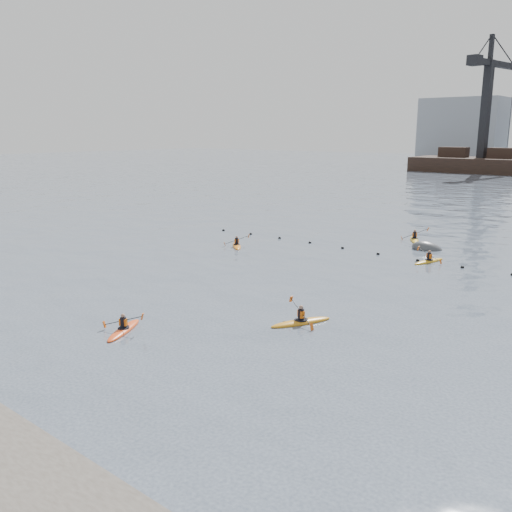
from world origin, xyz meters
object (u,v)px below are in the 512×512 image
object	(u,v)px
kayaker_1	(301,321)
kayaker_3	(429,261)
kayaker_5	(414,239)
kayaker_0	(124,329)
kayaker_2	(237,245)
mooring_buoy	(427,249)

from	to	relation	value
kayaker_1	kayaker_3	distance (m)	15.29
kayaker_5	kayaker_1	bearing A→B (deg)	-107.21
kayaker_1	kayaker_0	bearing A→B (deg)	-107.23
kayaker_2	kayaker_5	size ratio (longest dim) A/B	0.80
kayaker_2	kayaker_0	bearing A→B (deg)	-109.14
kayaker_5	kayaker_2	bearing A→B (deg)	-158.81
kayaker_1	kayaker_2	xyz separation A→B (m)	(-13.50, 11.01, -0.01)
kayaker_2	kayaker_3	bearing A→B (deg)	-27.08
kayaker_1	kayaker_2	world-z (taller)	kayaker_1
kayaker_0	kayaker_3	distance (m)	21.68
kayaker_5	kayaker_3	bearing A→B (deg)	-87.20
kayaker_3	kayaker_0	bearing A→B (deg)	-88.88
kayaker_2	kayaker_3	size ratio (longest dim) A/B	0.83
kayaker_3	kayaker_5	distance (m)	7.61
kayaker_1	kayaker_5	xyz separation A→B (m)	(-3.95, 21.86, 0.00)
kayaker_2	kayaker_1	bearing A→B (deg)	-84.00
kayaker_1	mooring_buoy	distance (m)	19.23
kayaker_3	kayaker_1	bearing A→B (deg)	-74.18
kayaker_3	mooring_buoy	distance (m)	4.21
kayaker_1	kayaker_2	bearing A→B (deg)	167.19
kayaker_3	mooring_buoy	world-z (taller)	kayaker_3
kayaker_1	mooring_buoy	size ratio (longest dim) A/B	1.32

